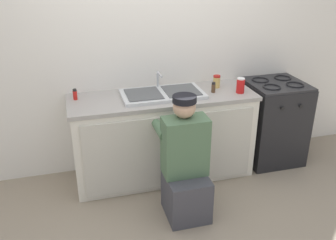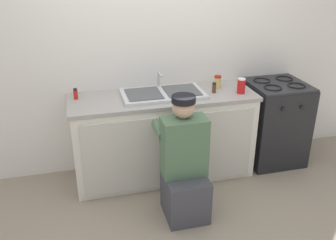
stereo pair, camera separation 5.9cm
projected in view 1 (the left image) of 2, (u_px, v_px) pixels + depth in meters
The scene contains 11 objects.
ground_plane at pixel (171, 188), 3.76m from camera, with size 12.00×12.00×0.00m, color gray.
back_wall at pixel (154, 50), 3.81m from camera, with size 6.00×0.10×2.50m, color silver.
counter_cabinet at pixel (163, 138), 3.84m from camera, with size 1.80×0.62×0.85m.
countertop at pixel (163, 97), 3.66m from camera, with size 1.84×0.62×0.04m, color #9E9993.
sink_double_basin at pixel (162, 93), 3.65m from camera, with size 0.80×0.44×0.19m.
stove_range at pixel (272, 121), 4.14m from camera, with size 0.60×0.62×0.92m.
plumber_person at pixel (185, 168), 3.24m from camera, with size 0.42×0.61×1.10m.
spice_bottle_red at pixel (75, 94), 3.53m from camera, with size 0.04×0.04×0.10m.
spice_bottle_pepper at pixel (213, 87), 3.72m from camera, with size 0.04×0.04×0.10m.
soda_cup_red at pixel (241, 85), 3.70m from camera, with size 0.08×0.08×0.15m.
condiment_jar at pixel (217, 81), 3.85m from camera, with size 0.07×0.07×0.13m.
Camera 1 is at (-0.86, -3.02, 2.17)m, focal length 40.00 mm.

